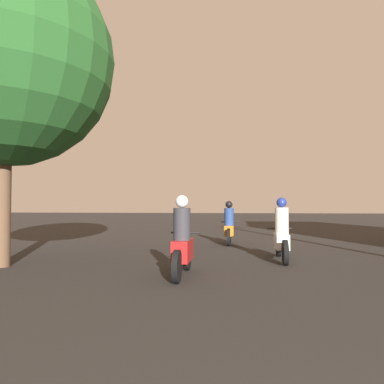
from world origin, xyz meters
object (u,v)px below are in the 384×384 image
motorcycle_white (282,235)px  motorcycle_orange (229,227)px  motorcycle_red (182,244)px  street_tree (5,59)px

motorcycle_white → motorcycle_orange: 3.83m
motorcycle_red → street_tree: size_ratio=0.27×
street_tree → motorcycle_white: bearing=15.2°
motorcycle_red → motorcycle_white: (2.07, 2.23, -0.00)m
motorcycle_red → motorcycle_orange: 5.86m
street_tree → motorcycle_orange: bearing=47.8°
motorcycle_red → motorcycle_white: size_ratio=0.93×
motorcycle_red → motorcycle_orange: bearing=83.4°
motorcycle_red → street_tree: (-4.04, 0.57, 3.92)m
motorcycle_orange → motorcycle_red: bearing=-106.7°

